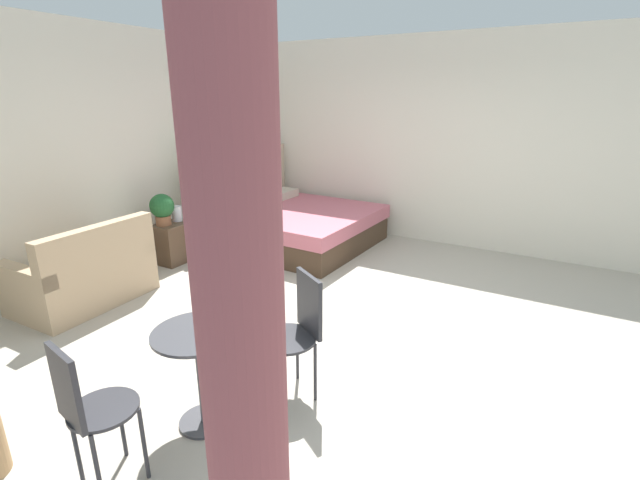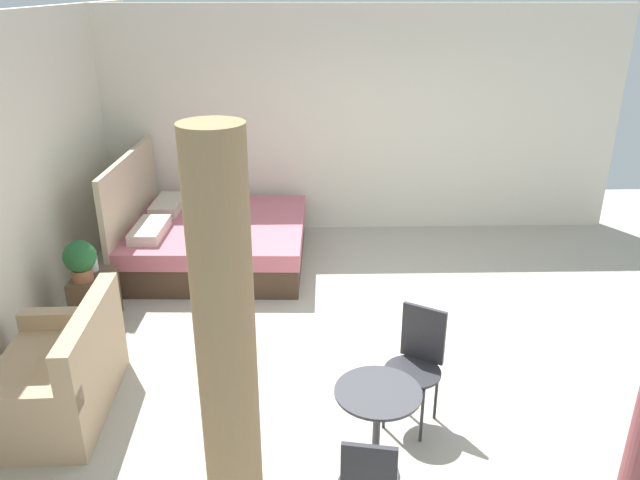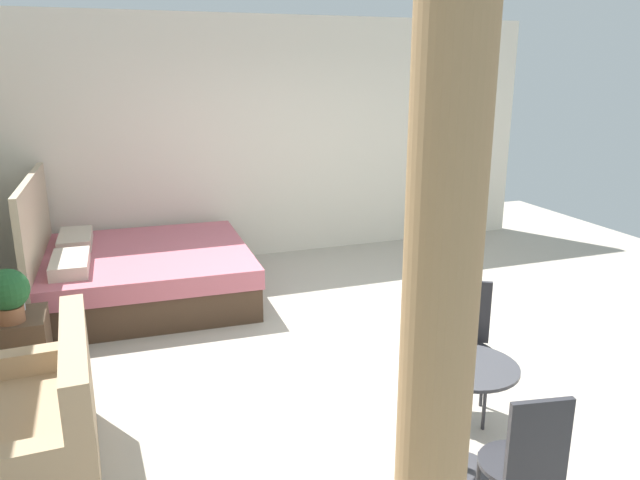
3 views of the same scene
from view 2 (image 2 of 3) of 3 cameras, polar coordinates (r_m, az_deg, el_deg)
ground_plane at (r=5.86m, az=5.95°, el=-9.19°), size 8.85×9.69×0.02m
wall_right at (r=8.06m, az=3.82°, el=10.95°), size 0.12×6.69×2.88m
bed at (r=7.34m, az=-10.01°, el=0.10°), size 2.03×2.08×1.31m
couch at (r=5.20m, az=-23.23°, el=-11.73°), size 1.28×0.86×0.88m
nightstand at (r=6.33m, az=-20.21°, el=-5.22°), size 0.48×0.35×0.51m
potted_plant at (r=6.06m, az=-21.47°, el=-1.64°), size 0.30×0.30×0.40m
vase at (r=6.30m, az=-20.61°, el=-1.85°), size 0.13×0.13×0.20m
balcony_table at (r=4.15m, az=5.32°, el=-16.19°), size 0.56×0.56×0.69m
cafe_chair_near_couch at (r=4.64m, az=9.09°, el=-10.62°), size 0.58×0.58×0.91m
curtain_right at (r=2.89m, az=-8.35°, el=-15.41°), size 0.26×0.26×2.61m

